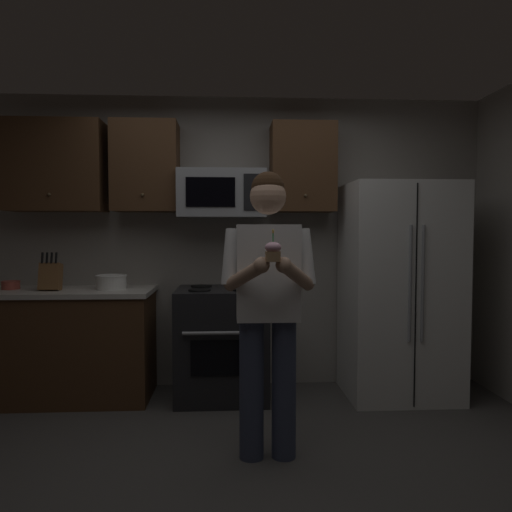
# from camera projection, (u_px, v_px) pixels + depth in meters

# --- Properties ---
(ground_plane) EXTENTS (6.00, 6.00, 0.00)m
(ground_plane) POSITION_uv_depth(u_px,v_px,m) (246.00, 478.00, 2.74)
(ground_plane) COLOR #474442
(wall_back) EXTENTS (4.40, 0.10, 2.60)m
(wall_back) POSITION_uv_depth(u_px,v_px,m) (239.00, 242.00, 4.42)
(wall_back) COLOR gray
(wall_back) RESTS_ON ground
(oven_range) EXTENTS (0.76, 0.70, 0.93)m
(oven_range) POSITION_uv_depth(u_px,v_px,m) (222.00, 343.00, 4.06)
(oven_range) COLOR black
(oven_range) RESTS_ON ground
(microwave) EXTENTS (0.74, 0.41, 0.40)m
(microwave) POSITION_uv_depth(u_px,v_px,m) (222.00, 194.00, 4.11)
(microwave) COLOR #9EA0A5
(refrigerator) EXTENTS (0.90, 0.75, 1.80)m
(refrigerator) POSITION_uv_depth(u_px,v_px,m) (399.00, 290.00, 4.08)
(refrigerator) COLOR white
(refrigerator) RESTS_ON ground
(cabinet_row_upper) EXTENTS (2.78, 0.36, 0.76)m
(cabinet_row_upper) POSITION_uv_depth(u_px,v_px,m) (155.00, 167.00, 4.12)
(cabinet_row_upper) COLOR #4C301C
(counter_left) EXTENTS (1.44, 0.66, 0.92)m
(counter_left) POSITION_uv_depth(u_px,v_px,m) (66.00, 344.00, 4.01)
(counter_left) COLOR #4C301C
(counter_left) RESTS_ON ground
(knife_block) EXTENTS (0.16, 0.15, 0.32)m
(knife_block) POSITION_uv_depth(u_px,v_px,m) (51.00, 276.00, 3.92)
(knife_block) COLOR brown
(knife_block) RESTS_ON counter_left
(bowl_large_white) EXTENTS (0.26, 0.26, 0.12)m
(bowl_large_white) POSITION_uv_depth(u_px,v_px,m) (111.00, 282.00, 4.01)
(bowl_large_white) COLOR white
(bowl_large_white) RESTS_ON counter_left
(bowl_small_colored) EXTENTS (0.15, 0.15, 0.07)m
(bowl_small_colored) POSITION_uv_depth(u_px,v_px,m) (11.00, 285.00, 4.00)
(bowl_small_colored) COLOR #B24C3F
(bowl_small_colored) RESTS_ON counter_left
(person) EXTENTS (0.60, 0.48, 1.76)m
(person) POSITION_uv_depth(u_px,v_px,m) (268.00, 298.00, 2.93)
(person) COLOR #383F59
(person) RESTS_ON ground
(cupcake) EXTENTS (0.09, 0.09, 0.17)m
(cupcake) POSITION_uv_depth(u_px,v_px,m) (273.00, 251.00, 2.58)
(cupcake) COLOR #A87F56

